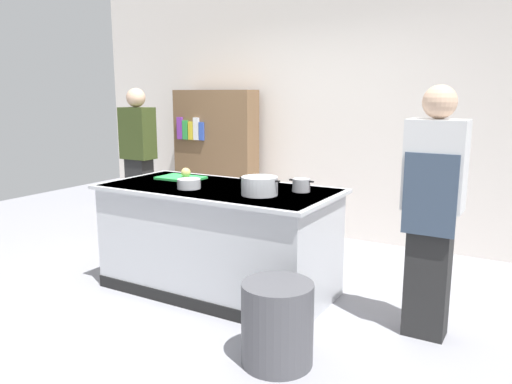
% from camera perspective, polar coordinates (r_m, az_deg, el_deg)
% --- Properties ---
extents(ground_plane, '(10.00, 10.00, 0.00)m').
position_cam_1_polar(ground_plane, '(4.43, -4.18, -10.97)').
color(ground_plane, gray).
extents(back_wall, '(6.40, 0.12, 3.00)m').
position_cam_1_polar(back_wall, '(5.95, 7.27, 9.48)').
color(back_wall, silver).
rests_on(back_wall, ground_plane).
extents(counter_island, '(1.98, 0.98, 0.90)m').
position_cam_1_polar(counter_island, '(4.28, -4.27, -5.18)').
color(counter_island, '#B7BABF').
rests_on(counter_island, ground_plane).
extents(cutting_board, '(0.40, 0.28, 0.02)m').
position_cam_1_polar(cutting_board, '(4.61, -8.51, 1.59)').
color(cutting_board, green).
rests_on(cutting_board, counter_island).
extents(onion, '(0.09, 0.09, 0.09)m').
position_cam_1_polar(onion, '(4.57, -7.95, 2.19)').
color(onion, tan).
rests_on(onion, cutting_board).
extents(stock_pot, '(0.35, 0.28, 0.14)m').
position_cam_1_polar(stock_pot, '(3.84, 0.40, 0.70)').
color(stock_pot, '#B7BABF').
rests_on(stock_pot, counter_island).
extents(sauce_pan, '(0.21, 0.14, 0.10)m').
position_cam_1_polar(sauce_pan, '(3.99, 5.15, 0.78)').
color(sauce_pan, '#99999E').
rests_on(sauce_pan, counter_island).
extents(mixing_bowl, '(0.19, 0.19, 0.08)m').
position_cam_1_polar(mixing_bowl, '(4.14, -7.60, 0.94)').
color(mixing_bowl, '#B7BABF').
rests_on(mixing_bowl, counter_island).
extents(trash_bin, '(0.45, 0.45, 0.53)m').
position_cam_1_polar(trash_bin, '(3.23, 2.42, -14.64)').
color(trash_bin, '#4C4C51').
rests_on(trash_bin, ground_plane).
extents(person_chef, '(0.38, 0.25, 1.72)m').
position_cam_1_polar(person_chef, '(3.57, 19.33, -1.67)').
color(person_chef, '#262626').
rests_on(person_chef, ground_plane).
extents(person_guest, '(0.38, 0.24, 1.72)m').
position_cam_1_polar(person_guest, '(6.12, -13.15, 3.80)').
color(person_guest, black).
rests_on(person_guest, ground_plane).
extents(bookshelf, '(1.10, 0.31, 1.70)m').
position_cam_1_polar(bookshelf, '(6.36, -4.59, 3.78)').
color(bookshelf, brown).
rests_on(bookshelf, ground_plane).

